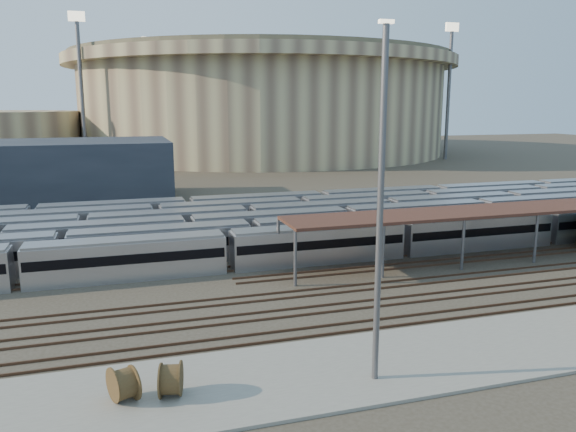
# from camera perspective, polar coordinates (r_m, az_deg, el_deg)

# --- Properties ---
(ground) EXTENTS (420.00, 420.00, 0.00)m
(ground) POSITION_cam_1_polar(r_m,az_deg,el_deg) (52.26, 9.62, -6.64)
(ground) COLOR #383026
(ground) RESTS_ON ground
(apron) EXTENTS (50.00, 9.00, 0.20)m
(apron) POSITION_cam_1_polar(r_m,az_deg,el_deg) (37.71, 13.09, -13.88)
(apron) COLOR gray
(apron) RESTS_ON ground
(subway_trains) EXTENTS (127.36, 23.90, 3.60)m
(subway_trains) POSITION_cam_1_polar(r_m,az_deg,el_deg) (68.11, 2.40, -0.69)
(subway_trains) COLOR #BABABF
(subway_trains) RESTS_ON ground
(inspection_shed) EXTENTS (60.30, 6.00, 5.30)m
(inspection_shed) POSITION_cam_1_polar(r_m,az_deg,el_deg) (66.69, 25.33, 0.74)
(inspection_shed) COLOR #56565B
(inspection_shed) RESTS_ON ground
(empty_tracks) EXTENTS (170.00, 9.62, 0.18)m
(empty_tracks) POSITION_cam_1_polar(r_m,az_deg,el_deg) (48.06, 12.31, -8.24)
(empty_tracks) COLOR #4C3323
(empty_tracks) RESTS_ON ground
(stadium) EXTENTS (124.00, 124.00, 32.50)m
(stadium) POSITION_cam_1_polar(r_m,az_deg,el_deg) (190.36, -2.61, 11.46)
(stadium) COLOR tan
(stadium) RESTS_ON ground
(service_building) EXTENTS (42.00, 20.00, 10.00)m
(service_building) POSITION_cam_1_polar(r_m,az_deg,el_deg) (100.66, -24.06, 4.09)
(service_building) COLOR #1E232D
(service_building) RESTS_ON ground
(floodlight_0) EXTENTS (4.00, 1.00, 38.40)m
(floodlight_0) POSITION_cam_1_polar(r_m,az_deg,el_deg) (154.54, -20.27, 12.38)
(floodlight_0) COLOR #56565B
(floodlight_0) RESTS_ON ground
(floodlight_2) EXTENTS (4.00, 1.00, 38.40)m
(floodlight_2) POSITION_cam_1_polar(r_m,az_deg,el_deg) (171.55, 16.03, 12.46)
(floodlight_2) COLOR #56565B
(floodlight_2) RESTS_ON ground
(floodlight_3) EXTENTS (4.00, 1.00, 38.40)m
(floodlight_3) POSITION_cam_1_polar(r_m,az_deg,el_deg) (204.74, -13.84, 12.31)
(floodlight_3) COLOR #56565B
(floodlight_3) RESTS_ON ground
(cable_reel_west) EXTENTS (1.72, 2.21, 1.95)m
(cable_reel_west) POSITION_cam_1_polar(r_m,az_deg,el_deg) (32.73, -16.37, -16.05)
(cable_reel_west) COLOR brown
(cable_reel_west) RESTS_ON apron
(cable_reel_east) EXTENTS (1.49, 2.14, 1.95)m
(cable_reel_east) POSITION_cam_1_polar(r_m,az_deg,el_deg) (32.58, -11.82, -15.94)
(cable_reel_east) COLOR brown
(cable_reel_east) RESTS_ON apron
(yard_light_pole) EXTENTS (0.81, 0.36, 20.05)m
(yard_light_pole) POSITION_cam_1_polar(r_m,az_deg,el_deg) (31.31, 9.35, 0.75)
(yard_light_pole) COLOR #56565B
(yard_light_pole) RESTS_ON apron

